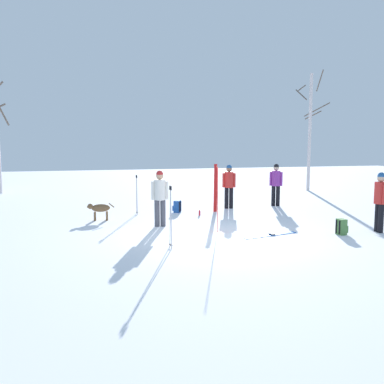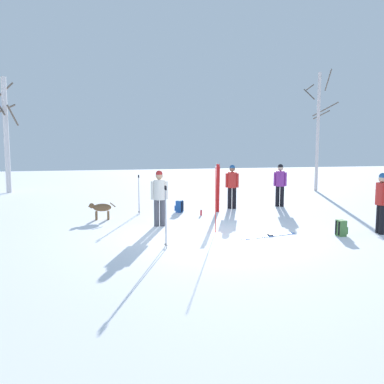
{
  "view_description": "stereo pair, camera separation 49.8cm",
  "coord_description": "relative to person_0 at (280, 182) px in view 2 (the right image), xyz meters",
  "views": [
    {
      "loc": [
        -3.62,
        -10.38,
        2.51
      ],
      "look_at": [
        -0.2,
        2.03,
        1.0
      ],
      "focal_mm": 38.33,
      "sensor_mm": 36.0,
      "label": 1
    },
    {
      "loc": [
        -3.14,
        -10.5,
        2.51
      ],
      "look_at": [
        -0.2,
        2.03,
        1.0
      ],
      "focal_mm": 38.33,
      "sensor_mm": 36.0,
      "label": 2
    }
  ],
  "objects": [
    {
      "name": "ground_plane",
      "position": [
        -4.04,
        -4.63,
        -0.98
      ],
      "size": [
        60.0,
        60.0,
        0.0
      ],
      "primitive_type": "plane",
      "color": "white"
    },
    {
      "name": "person_0",
      "position": [
        0.0,
        0.0,
        0.0
      ],
      "size": [
        0.47,
        0.34,
        1.72
      ],
      "color": "black",
      "rests_on": "ground_plane"
    },
    {
      "name": "person_1",
      "position": [
        -5.33,
        -2.84,
        0.0
      ],
      "size": [
        0.52,
        0.34,
        1.72
      ],
      "color": "#4C4C56",
      "rests_on": "ground_plane"
    },
    {
      "name": "person_2",
      "position": [
        -2.06,
        -0.08,
        0.0
      ],
      "size": [
        0.51,
        0.34,
        1.72
      ],
      "color": "black",
      "rests_on": "ground_plane"
    },
    {
      "name": "person_3",
      "position": [
        0.57,
        -5.31,
        0.0
      ],
      "size": [
        0.34,
        0.51,
        1.72
      ],
      "color": "black",
      "rests_on": "ground_plane"
    },
    {
      "name": "dog",
      "position": [
        -7.07,
        -1.33,
        -0.59
      ],
      "size": [
        0.9,
        0.26,
        0.57
      ],
      "color": "brown",
      "rests_on": "ground_plane"
    },
    {
      "name": "ski_pair_planted_0",
      "position": [
        -2.82,
        -0.72,
        -0.1
      ],
      "size": [
        0.15,
        0.02,
        1.78
      ],
      "color": "red",
      "rests_on": "ground_plane"
    },
    {
      "name": "ski_pair_planted_1",
      "position": [
        -3.9,
        -4.07,
        -0.05
      ],
      "size": [
        0.08,
        0.18,
        1.87
      ],
      "color": "red",
      "rests_on": "ground_plane"
    },
    {
      "name": "ski_pair_lying_0",
      "position": [
        -2.62,
        -4.89,
        -0.97
      ],
      "size": [
        1.71,
        0.52,
        0.05
      ],
      "color": "blue",
      "rests_on": "ground_plane"
    },
    {
      "name": "ski_poles_0",
      "position": [
        -5.72,
        -0.51,
        -0.23
      ],
      "size": [
        0.07,
        0.23,
        1.41
      ],
      "color": "#B2B2BC",
      "rests_on": "ground_plane"
    },
    {
      "name": "ski_poles_1",
      "position": [
        -5.57,
        -5.49,
        -0.17
      ],
      "size": [
        0.07,
        0.22,
        1.52
      ],
      "color": "#B2B2BC",
      "rests_on": "ground_plane"
    },
    {
      "name": "backpack_0",
      "position": [
        -0.67,
        -5.32,
        -0.77
      ],
      "size": [
        0.29,
        0.26,
        0.44
      ],
      "color": "#4C7F3F",
      "rests_on": "ground_plane"
    },
    {
      "name": "backpack_1",
      "position": [
        -4.23,
        -0.47,
        -0.77
      ],
      "size": [
        0.34,
        0.34,
        0.44
      ],
      "color": "#1E4C99",
      "rests_on": "ground_plane"
    },
    {
      "name": "water_bottle_0",
      "position": [
        -3.62,
        -1.32,
        -0.88
      ],
      "size": [
        0.07,
        0.07,
        0.21
      ],
      "color": "red",
      "rests_on": "ground_plane"
    },
    {
      "name": "birch_tree_2",
      "position": [
        -11.63,
        7.61,
        2.11
      ],
      "size": [
        1.57,
        1.57,
        5.88
      ],
      "color": "silver",
      "rests_on": "ground_plane"
    },
    {
      "name": "birch_tree_3",
      "position": [
        4.31,
        4.68,
        2.34
      ],
      "size": [
        1.77,
        1.6,
        6.33
      ],
      "color": "silver",
      "rests_on": "ground_plane"
    }
  ]
}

